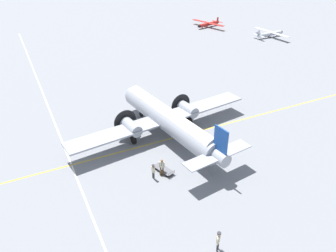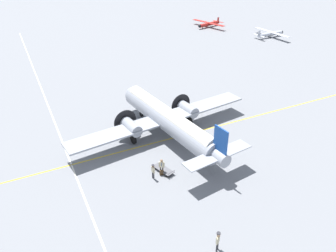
{
  "view_description": "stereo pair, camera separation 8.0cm",
  "coord_description": "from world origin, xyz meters",
  "px_view_note": "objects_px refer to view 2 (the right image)",
  "views": [
    {
      "loc": [
        14.69,
        29.59,
        20.71
      ],
      "look_at": [
        0.0,
        0.0,
        1.61
      ],
      "focal_mm": 35.0,
      "sensor_mm": 36.0,
      "label": 1
    },
    {
      "loc": [
        14.62,
        29.63,
        20.71
      ],
      "look_at": [
        0.0,
        0.0,
        1.61
      ],
      "focal_mm": 35.0,
      "sensor_mm": 36.0,
      "label": 2
    }
  ],
  "objects_px": {
    "suitcase_near_door": "(162,173)",
    "light_aircraft_taxiing": "(271,34)",
    "airliner_main": "(166,118)",
    "passenger_boarding": "(162,165)",
    "ramp_agent": "(153,170)",
    "light_aircraft_distant": "(209,24)",
    "crew_foreground": "(218,239)",
    "baggage_cart": "(164,169)"
  },
  "relations": [
    {
      "from": "ramp_agent",
      "to": "light_aircraft_taxiing",
      "type": "relative_size",
      "value": 0.15
    },
    {
      "from": "ramp_agent",
      "to": "light_aircraft_taxiing",
      "type": "xyz_separation_m",
      "value": [
        -46.57,
        -35.82,
        -0.2
      ]
    },
    {
      "from": "light_aircraft_distant",
      "to": "baggage_cart",
      "type": "bearing_deg",
      "value": 38.18
    },
    {
      "from": "passenger_boarding",
      "to": "light_aircraft_taxiing",
      "type": "height_order",
      "value": "light_aircraft_taxiing"
    },
    {
      "from": "crew_foreground",
      "to": "light_aircraft_distant",
      "type": "height_order",
      "value": "light_aircraft_distant"
    },
    {
      "from": "airliner_main",
      "to": "light_aircraft_distant",
      "type": "xyz_separation_m",
      "value": [
        -34.17,
        -44.41,
        -1.63
      ]
    },
    {
      "from": "suitcase_near_door",
      "to": "light_aircraft_taxiing",
      "type": "relative_size",
      "value": 0.06
    },
    {
      "from": "crew_foreground",
      "to": "baggage_cart",
      "type": "distance_m",
      "value": 10.57
    },
    {
      "from": "passenger_boarding",
      "to": "light_aircraft_distant",
      "type": "height_order",
      "value": "light_aircraft_distant"
    },
    {
      "from": "crew_foreground",
      "to": "light_aircraft_taxiing",
      "type": "xyz_separation_m",
      "value": [
        -45.71,
        -45.8,
        -0.32
      ]
    },
    {
      "from": "ramp_agent",
      "to": "crew_foreground",
      "type": "bearing_deg",
      "value": 177.75
    },
    {
      "from": "airliner_main",
      "to": "suitcase_near_door",
      "type": "height_order",
      "value": "airliner_main"
    },
    {
      "from": "light_aircraft_distant",
      "to": "crew_foreground",
      "type": "bearing_deg",
      "value": 42.85
    },
    {
      "from": "crew_foreground",
      "to": "passenger_boarding",
      "type": "height_order",
      "value": "crew_foreground"
    },
    {
      "from": "airliner_main",
      "to": "passenger_boarding",
      "type": "xyz_separation_m",
      "value": [
        3.54,
        6.21,
        -1.41
      ]
    },
    {
      "from": "crew_foreground",
      "to": "light_aircraft_taxiing",
      "type": "distance_m",
      "value": 64.71
    },
    {
      "from": "airliner_main",
      "to": "crew_foreground",
      "type": "relative_size",
      "value": 12.69
    },
    {
      "from": "crew_foreground",
      "to": "passenger_boarding",
      "type": "distance_m",
      "value": 10.32
    },
    {
      "from": "light_aircraft_distant",
      "to": "suitcase_near_door",
      "type": "bearing_deg",
      "value": 38.1
    },
    {
      "from": "suitcase_near_door",
      "to": "baggage_cart",
      "type": "relative_size",
      "value": 0.25
    },
    {
      "from": "crew_foreground",
      "to": "light_aircraft_taxiing",
      "type": "relative_size",
      "value": 0.17
    },
    {
      "from": "baggage_cart",
      "to": "light_aircraft_distant",
      "type": "xyz_separation_m",
      "value": [
        -37.4,
        -50.43,
        0.56
      ]
    },
    {
      "from": "ramp_agent",
      "to": "suitcase_near_door",
      "type": "distance_m",
      "value": 1.23
    },
    {
      "from": "crew_foreground",
      "to": "baggage_cart",
      "type": "xyz_separation_m",
      "value": [
        -0.52,
        -10.52,
        -0.89
      ]
    },
    {
      "from": "suitcase_near_door",
      "to": "baggage_cart",
      "type": "xyz_separation_m",
      "value": [
        -0.41,
        -0.41,
        -0.02
      ]
    },
    {
      "from": "suitcase_near_door",
      "to": "light_aircraft_taxiing",
      "type": "height_order",
      "value": "light_aircraft_taxiing"
    },
    {
      "from": "baggage_cart",
      "to": "light_aircraft_taxiing",
      "type": "xyz_separation_m",
      "value": [
        -45.18,
        -35.29,
        0.57
      ]
    },
    {
      "from": "suitcase_near_door",
      "to": "light_aircraft_distant",
      "type": "xyz_separation_m",
      "value": [
        -37.82,
        -50.83,
        0.55
      ]
    },
    {
      "from": "crew_foreground",
      "to": "light_aircraft_taxiing",
      "type": "bearing_deg",
      "value": 4.28
    },
    {
      "from": "passenger_boarding",
      "to": "ramp_agent",
      "type": "xyz_separation_m",
      "value": [
        1.08,
        0.33,
        -0.02
      ]
    },
    {
      "from": "ramp_agent",
      "to": "light_aircraft_taxiing",
      "type": "height_order",
      "value": "light_aircraft_taxiing"
    },
    {
      "from": "airliner_main",
      "to": "light_aircraft_distant",
      "type": "bearing_deg",
      "value": -44.88
    },
    {
      "from": "crew_foreground",
      "to": "ramp_agent",
      "type": "relative_size",
      "value": 1.12
    },
    {
      "from": "suitcase_near_door",
      "to": "light_aircraft_taxiing",
      "type": "bearing_deg",
      "value": -141.95
    },
    {
      "from": "passenger_boarding",
      "to": "baggage_cart",
      "type": "xyz_separation_m",
      "value": [
        -0.3,
        -0.2,
        -0.78
      ]
    },
    {
      "from": "baggage_cart",
      "to": "airliner_main",
      "type": "bearing_deg",
      "value": -46.03
    },
    {
      "from": "passenger_boarding",
      "to": "light_aircraft_taxiing",
      "type": "relative_size",
      "value": 0.16
    },
    {
      "from": "suitcase_near_door",
      "to": "light_aircraft_distant",
      "type": "height_order",
      "value": "light_aircraft_distant"
    },
    {
      "from": "airliner_main",
      "to": "passenger_boarding",
      "type": "bearing_deg",
      "value": 143.05
    },
    {
      "from": "light_aircraft_taxiing",
      "to": "crew_foreground",
      "type": "bearing_deg",
      "value": -137.69
    },
    {
      "from": "crew_foreground",
      "to": "light_aircraft_taxiing",
      "type": "height_order",
      "value": "light_aircraft_taxiing"
    },
    {
      "from": "passenger_boarding",
      "to": "ramp_agent",
      "type": "bearing_deg",
      "value": 48.31
    }
  ]
}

